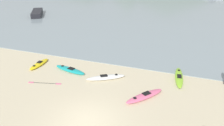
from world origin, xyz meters
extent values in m
plane|color=beige|center=(0.00, 0.00, 0.00)|extent=(400.00, 400.00, 0.00)
cube|color=gray|center=(0.00, 43.35, 0.03)|extent=(160.00, 70.00, 0.06)
ellipsoid|color=white|center=(-0.74, 5.51, 0.17)|extent=(3.20, 2.31, 0.34)
cube|color=black|center=(-0.89, 5.43, 0.36)|extent=(0.71, 0.63, 0.05)
cylinder|color=black|center=(0.04, 5.99, 0.35)|extent=(0.24, 0.24, 0.02)
ellipsoid|color=yellow|center=(-7.77, 5.91, 0.14)|extent=(0.74, 2.64, 0.29)
cube|color=black|center=(-7.76, 6.04, 0.31)|extent=(0.39, 0.48, 0.05)
cylinder|color=black|center=(-7.78, 5.19, 0.30)|extent=(0.24, 0.24, 0.02)
ellipsoid|color=#8CCC2D|center=(5.16, 7.57, 0.18)|extent=(0.99, 3.62, 0.35)
cube|color=black|center=(5.17, 7.39, 0.38)|extent=(0.42, 0.67, 0.05)
cylinder|color=black|center=(5.06, 8.55, 0.37)|extent=(0.23, 0.23, 0.02)
ellipsoid|color=#E5668C|center=(2.94, 3.85, 0.16)|extent=(2.62, 3.05, 0.31)
cube|color=black|center=(3.04, 3.98, 0.34)|extent=(0.68, 0.71, 0.05)
cylinder|color=black|center=(2.37, 3.13, 0.32)|extent=(0.25, 0.25, 0.02)
ellipsoid|color=teal|center=(-4.36, 5.82, 0.15)|extent=(3.38, 1.43, 0.30)
cube|color=black|center=(-4.20, 5.79, 0.32)|extent=(0.67, 0.52, 0.05)
cylinder|color=black|center=(-5.24, 6.02, 0.31)|extent=(0.26, 0.26, 0.02)
cube|color=black|center=(-20.83, 23.37, 0.46)|extent=(4.39, 5.74, 0.80)
cylinder|color=black|center=(-5.28, 3.21, 0.01)|extent=(1.86, 0.46, 0.03)
cube|color=#E5668C|center=(-6.42, 2.95, 0.01)|extent=(0.47, 0.28, 0.03)
cube|color=#E5668C|center=(-4.14, 3.48, 0.01)|extent=(0.47, 0.28, 0.03)
camera|label=1|loc=(5.09, -9.67, 9.26)|focal=35.00mm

